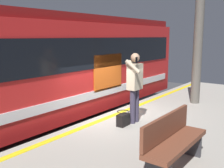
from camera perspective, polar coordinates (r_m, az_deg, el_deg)
The scene contains 10 objects.
ground_plane at distance 8.09m, azimuth -1.32°, elevation -13.86°, with size 24.13×24.13×0.00m, color #3D3D3F.
platform at distance 6.92m, azimuth 12.29°, elevation -13.38°, with size 13.67×4.02×1.12m, color #9E998E.
safety_line at distance 7.53m, azimuth 0.46°, elevation -6.61°, with size 13.39×0.16×0.01m, color yellow.
track_rail_near at distance 8.88m, azimuth -8.22°, elevation -11.17°, with size 17.77×0.08×0.16m, color slate.
track_rail_far at distance 9.89m, azimuth -14.21°, elevation -9.13°, with size 17.77×0.08×0.16m, color slate.
train_carriage at distance 7.89m, azimuth -20.50°, elevation 3.18°, with size 13.70×3.02×3.77m.
passenger at distance 6.71m, azimuth 4.83°, elevation 0.41°, with size 0.57×0.55×1.77m.
handbag at distance 6.64m, azimuth 2.39°, elevation -7.49°, with size 0.34×0.31×0.37m.
station_column at distance 9.08m, azimuth 17.76°, elevation 6.58°, with size 0.29×0.29×3.38m, color #59544C.
bench at distance 4.62m, azimuth 12.89°, elevation -11.50°, with size 1.64×0.44×0.90m.
Camera 1 is at (5.82, 4.56, 3.29)m, focal length 42.90 mm.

